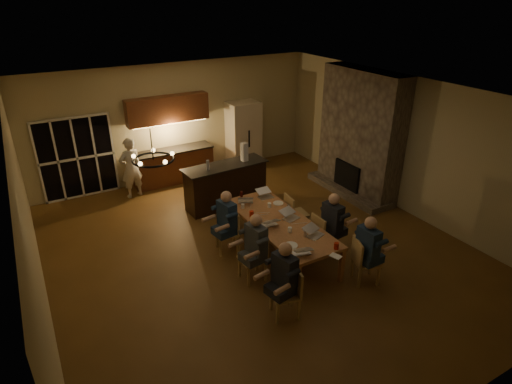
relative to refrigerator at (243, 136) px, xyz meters
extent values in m
plane|color=brown|center=(-1.90, -4.15, -1.00)|extent=(9.00, 9.00, 0.00)
cube|color=tan|center=(-1.90, 0.37, 0.60)|extent=(8.00, 0.04, 3.20)
cube|color=tan|center=(-5.92, -4.15, 0.60)|extent=(0.04, 9.00, 3.20)
cube|color=tan|center=(2.12, -4.15, 0.60)|extent=(0.04, 9.00, 3.20)
cube|color=white|center=(-1.90, -4.15, 2.22)|extent=(8.00, 9.00, 0.04)
cube|color=black|center=(-4.60, 0.32, 0.05)|extent=(1.86, 0.08, 2.10)
cube|color=#6D6356|center=(1.80, -2.95, 0.60)|extent=(0.58, 2.50, 3.20)
cube|color=beige|center=(0.00, 0.00, 0.00)|extent=(0.90, 0.68, 2.00)
cube|color=#C37C4E|center=(-1.58, -4.50, -0.62)|extent=(1.10, 2.82, 0.75)
cube|color=black|center=(-1.57, -1.99, -0.46)|extent=(2.13, 0.80, 1.08)
imported|color=silver|center=(-3.45, -0.35, -0.21)|extent=(0.65, 0.49, 1.59)
torus|color=black|center=(-4.14, -5.07, 1.75)|extent=(0.60, 0.60, 0.03)
cylinder|color=white|center=(-1.64, -4.94, -0.20)|extent=(0.08, 0.08, 0.10)
cylinder|color=white|center=(-1.45, -3.87, -0.20)|extent=(0.08, 0.08, 0.10)
cylinder|color=white|center=(-1.96, -3.64, -0.20)|extent=(0.08, 0.08, 0.10)
cylinder|color=#AF1E0B|center=(-1.25, -5.83, -0.19)|extent=(0.09, 0.09, 0.12)
cylinder|color=#AF1E0B|center=(-1.98, -4.04, -0.19)|extent=(0.09, 0.09, 0.12)
cylinder|color=#B2B2B7|center=(-1.49, -5.22, -0.19)|extent=(0.06, 0.06, 0.12)
cylinder|color=#3F0F0C|center=(-1.73, -3.13, -0.19)|extent=(0.06, 0.06, 0.12)
cylinder|color=#B2B2B7|center=(-1.17, -4.18, -0.19)|extent=(0.06, 0.06, 0.12)
cylinder|color=white|center=(-1.29, -5.04, -0.24)|extent=(0.22, 0.22, 0.02)
cylinder|color=white|center=(-1.90, -5.35, -0.24)|extent=(0.25, 0.25, 0.02)
cylinder|color=white|center=(-1.20, -3.82, -0.24)|extent=(0.22, 0.22, 0.02)
cube|color=white|center=(-1.41, -6.01, -0.24)|extent=(0.20, 0.23, 0.01)
cylinder|color=#99999E|center=(-2.05, -2.07, 0.20)|extent=(0.07, 0.07, 0.24)
cube|color=silver|center=(-1.03, -1.98, 0.31)|extent=(0.16, 0.16, 0.46)
camera|label=1|loc=(-5.67, -10.70, 3.95)|focal=30.00mm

